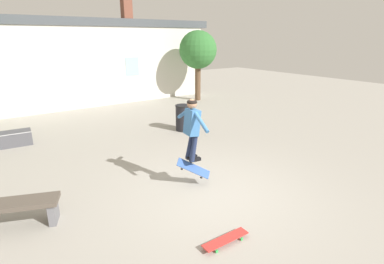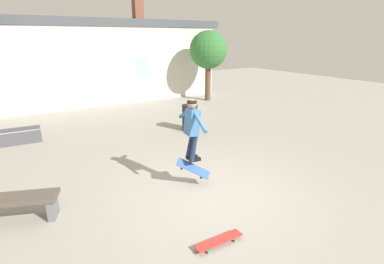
{
  "view_description": "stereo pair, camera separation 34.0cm",
  "coord_description": "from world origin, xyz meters",
  "px_view_note": "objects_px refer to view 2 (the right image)",
  "views": [
    {
      "loc": [
        -3.74,
        -4.49,
        3.25
      ],
      "look_at": [
        -0.15,
        0.53,
        1.27
      ],
      "focal_mm": 28.0,
      "sensor_mm": 36.0,
      "label": 1
    },
    {
      "loc": [
        -3.45,
        -4.68,
        3.25
      ],
      "look_at": [
        -0.15,
        0.53,
        1.27
      ],
      "focal_mm": 28.0,
      "sensor_mm": 36.0,
      "label": 2
    }
  ],
  "objects_px": {
    "skateboard_flipping": "(193,168)",
    "park_bench": "(17,203)",
    "tree_right": "(208,51)",
    "trash_bin": "(190,117)",
    "skateboard_resting": "(219,240)",
    "skater": "(192,125)",
    "skate_ledge": "(3,138)"
  },
  "relations": [
    {
      "from": "skateboard_flipping",
      "to": "park_bench",
      "type": "bearing_deg",
      "value": -158.48
    },
    {
      "from": "tree_right",
      "to": "skateboard_flipping",
      "type": "bearing_deg",
      "value": -127.17
    },
    {
      "from": "trash_bin",
      "to": "skateboard_resting",
      "type": "relative_size",
      "value": 1.08
    },
    {
      "from": "trash_bin",
      "to": "skateboard_resting",
      "type": "distance_m",
      "value": 6.31
    },
    {
      "from": "trash_bin",
      "to": "skater",
      "type": "xyz_separation_m",
      "value": [
        -2.19,
        -3.61,
        0.95
      ]
    },
    {
      "from": "skater",
      "to": "skateboard_flipping",
      "type": "bearing_deg",
      "value": -74.82
    },
    {
      "from": "park_bench",
      "to": "skateboard_resting",
      "type": "bearing_deg",
      "value": -21.45
    },
    {
      "from": "skateboard_flipping",
      "to": "skateboard_resting",
      "type": "xyz_separation_m",
      "value": [
        -0.74,
        -1.93,
        -0.35
      ]
    },
    {
      "from": "park_bench",
      "to": "skateboard_flipping",
      "type": "relative_size",
      "value": 2.03
    },
    {
      "from": "tree_right",
      "to": "skater",
      "type": "bearing_deg",
      "value": -127.36
    },
    {
      "from": "trash_bin",
      "to": "skater",
      "type": "bearing_deg",
      "value": -121.29
    },
    {
      "from": "tree_right",
      "to": "trash_bin",
      "type": "height_order",
      "value": "tree_right"
    },
    {
      "from": "tree_right",
      "to": "skateboard_resting",
      "type": "xyz_separation_m",
      "value": [
        -6.58,
        -9.64,
        -2.5
      ]
    },
    {
      "from": "skateboard_flipping",
      "to": "tree_right",
      "type": "bearing_deg",
      "value": 84.06
    },
    {
      "from": "skate_ledge",
      "to": "skateboard_resting",
      "type": "xyz_separation_m",
      "value": [
        2.83,
        -7.37,
        -0.15
      ]
    },
    {
      "from": "skater",
      "to": "skateboard_resting",
      "type": "bearing_deg",
      "value": -102.88
    },
    {
      "from": "tree_right",
      "to": "skater",
      "type": "relative_size",
      "value": 2.57
    },
    {
      "from": "skateboard_resting",
      "to": "park_bench",
      "type": "bearing_deg",
      "value": -41.72
    },
    {
      "from": "tree_right",
      "to": "park_bench",
      "type": "bearing_deg",
      "value": -142.52
    },
    {
      "from": "park_bench",
      "to": "skateboard_flipping",
      "type": "xyz_separation_m",
      "value": [
        3.44,
        -0.59,
        0.08
      ]
    },
    {
      "from": "tree_right",
      "to": "skateboard_flipping",
      "type": "relative_size",
      "value": 4.85
    },
    {
      "from": "skater",
      "to": "skateboard_flipping",
      "type": "distance_m",
      "value": 1.02
    },
    {
      "from": "skate_ledge",
      "to": "park_bench",
      "type": "bearing_deg",
      "value": -84.39
    },
    {
      "from": "tree_right",
      "to": "skater",
      "type": "height_order",
      "value": "tree_right"
    },
    {
      "from": "park_bench",
      "to": "tree_right",
      "type": "bearing_deg",
      "value": 59.01
    },
    {
      "from": "skate_ledge",
      "to": "skateboard_flipping",
      "type": "xyz_separation_m",
      "value": [
        3.56,
        -5.44,
        0.2
      ]
    },
    {
      "from": "tree_right",
      "to": "skateboard_resting",
      "type": "distance_m",
      "value": 11.93
    },
    {
      "from": "trash_bin",
      "to": "skateboard_flipping",
      "type": "relative_size",
      "value": 1.26
    },
    {
      "from": "trash_bin",
      "to": "skateboard_resting",
      "type": "bearing_deg",
      "value": -117.66
    },
    {
      "from": "tree_right",
      "to": "trash_bin",
      "type": "relative_size",
      "value": 3.84
    },
    {
      "from": "tree_right",
      "to": "trash_bin",
      "type": "bearing_deg",
      "value": -132.04
    },
    {
      "from": "skateboard_flipping",
      "to": "skate_ledge",
      "type": "bearing_deg",
      "value": 154.48
    }
  ]
}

